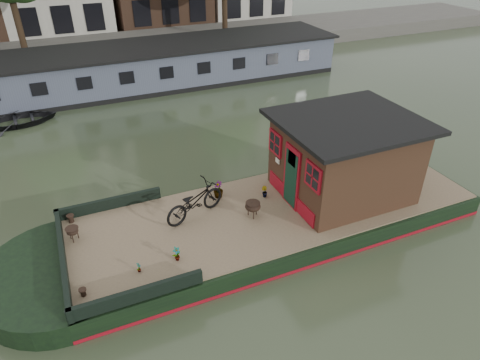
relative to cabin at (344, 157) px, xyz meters
name	(u,v)px	position (x,y,z in m)	size (l,w,h in m)	color
ground	(276,225)	(-2.19, 0.00, -1.88)	(120.00, 120.00, 0.00)	#2E3B26
houseboat_hull	(235,229)	(-3.52, 0.00, -1.60)	(14.01, 4.02, 0.60)	black
houseboat_deck	(277,208)	(-2.19, 0.00, -1.25)	(11.80, 3.80, 0.05)	#7D6C4D
bow_bulwark	(99,249)	(-7.25, 0.00, -1.05)	(3.00, 4.00, 0.35)	black
cabin	(344,157)	(0.00, 0.00, 0.00)	(4.00, 3.50, 2.42)	black
bicycle	(195,201)	(-4.51, 0.58, -0.72)	(0.67, 1.92, 1.01)	black
potted_plant_a	(177,254)	(-5.52, -1.00, -1.02)	(0.21, 0.14, 0.41)	#9D312D
potted_plant_b	(264,192)	(-2.27, 0.69, -1.06)	(0.19, 0.15, 0.34)	brown
potted_plant_d	(218,189)	(-3.56, 1.23, -0.96)	(0.30, 0.30, 0.53)	#964729
potted_plant_e	(139,268)	(-6.47, -1.03, -1.09)	(0.15, 0.10, 0.28)	brown
brazier_front	(253,209)	(-3.02, -0.09, -0.99)	(0.43, 0.43, 0.47)	black
brazier_rear	(73,234)	(-7.79, 0.85, -1.03)	(0.36, 0.36, 0.39)	black
bollard_port	(71,219)	(-7.79, 1.69, -1.11)	(0.21, 0.21, 0.23)	black
bollard_stbd	(83,292)	(-7.79, -1.28, -1.13)	(0.17, 0.17, 0.20)	black
dinghy	(19,117)	(-9.24, 11.15, -1.55)	(2.26, 3.17, 0.66)	black
far_houseboat	(157,66)	(-2.19, 14.00, -0.91)	(20.40, 4.40, 2.11)	#495061
quay	(134,47)	(-2.19, 20.50, -1.43)	(60.00, 6.00, 0.90)	#47443F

